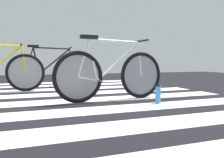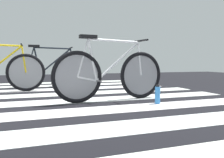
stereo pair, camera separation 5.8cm
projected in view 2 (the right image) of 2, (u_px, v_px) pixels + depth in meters
name	position (u px, v px, depth m)	size (l,w,h in m)	color
ground	(55.00, 100.00, 3.59)	(18.00, 14.00, 0.02)	black
crosswalk_markings	(55.00, 102.00, 3.33)	(5.46, 6.52, 0.00)	silver
bicycle_1_of_3	(111.00, 74.00, 3.44)	(1.73, 0.52, 0.93)	black
bicycle_3_of_3	(51.00, 70.00, 5.37)	(1.74, 0.52, 0.93)	black
water_bottle	(158.00, 95.00, 3.18)	(0.07, 0.07, 0.26)	#3A8CE2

